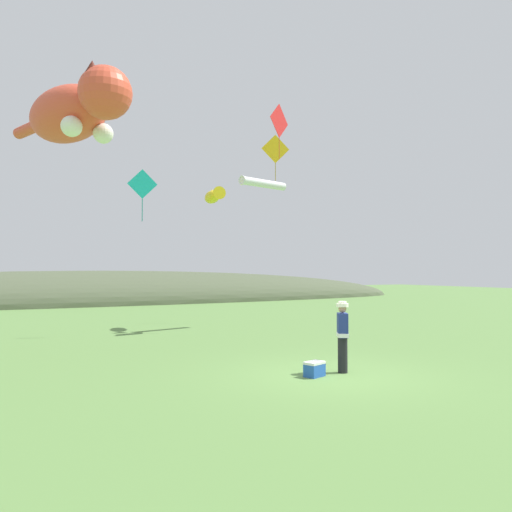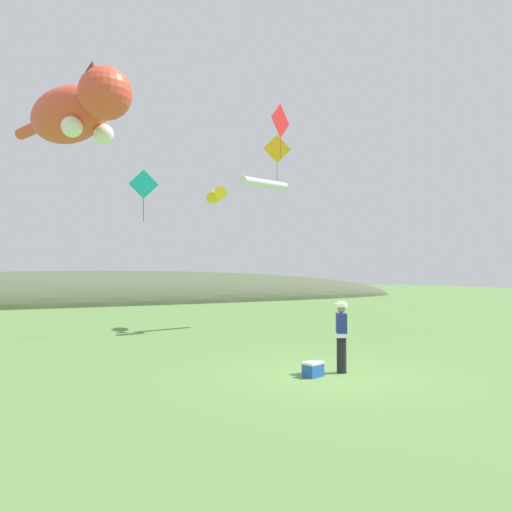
% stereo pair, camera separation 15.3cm
% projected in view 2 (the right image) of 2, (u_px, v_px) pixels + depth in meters
% --- Properties ---
extents(ground_plane, '(120.00, 120.00, 0.00)m').
position_uv_depth(ground_plane, '(331.00, 375.00, 12.10)').
color(ground_plane, '#5B8442').
extents(distant_hill_ridge, '(59.30, 10.59, 5.10)m').
position_uv_depth(distant_hill_ridge, '(101.00, 302.00, 39.92)').
color(distant_hill_ridge, '#4C563D').
rests_on(distant_hill_ridge, ground).
extents(festival_attendant, '(0.44, 0.49, 1.77)m').
position_uv_depth(festival_attendant, '(341.00, 334.00, 12.40)').
color(festival_attendant, black).
rests_on(festival_attendant, ground).
extents(kite_spool, '(0.12, 0.21, 0.21)m').
position_uv_depth(kite_spool, '(319.00, 367.00, 12.60)').
color(kite_spool, olive).
rests_on(kite_spool, ground).
extents(picnic_cooler, '(0.57, 0.47, 0.36)m').
position_uv_depth(picnic_cooler, '(313.00, 369.00, 11.94)').
color(picnic_cooler, blue).
rests_on(picnic_cooler, ground).
extents(kite_giant_cat, '(3.10, 6.49, 2.06)m').
position_uv_depth(kite_giant_cat, '(76.00, 112.00, 15.85)').
color(kite_giant_cat, '#E04C33').
extents(kite_fish_windsock, '(0.90, 2.17, 0.65)m').
position_uv_depth(kite_fish_windsock, '(215.00, 196.00, 22.22)').
color(kite_fish_windsock, yellow).
extents(kite_tube_streamer, '(2.61, 1.03, 0.44)m').
position_uv_depth(kite_tube_streamer, '(264.00, 183.00, 22.43)').
color(kite_tube_streamer, white).
extents(kite_diamond_red, '(1.30, 0.73, 2.38)m').
position_uv_depth(kite_diamond_red, '(280.00, 121.00, 21.37)').
color(kite_diamond_red, red).
extents(kite_diamond_gold, '(1.42, 0.40, 2.37)m').
position_uv_depth(kite_diamond_gold, '(277.00, 149.00, 25.37)').
color(kite_diamond_gold, yellow).
extents(kite_diamond_teal, '(1.16, 0.25, 2.08)m').
position_uv_depth(kite_diamond_teal, '(144.00, 185.00, 19.77)').
color(kite_diamond_teal, '#19BFBF').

